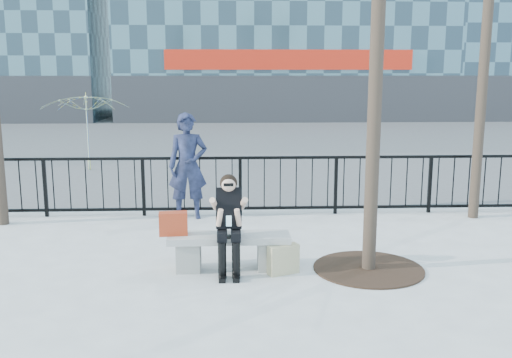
{
  "coord_description": "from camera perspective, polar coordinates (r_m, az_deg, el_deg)",
  "views": [
    {
      "loc": [
        0.04,
        -7.44,
        2.68
      ],
      "look_at": [
        0.4,
        0.8,
        1.1
      ],
      "focal_mm": 40.0,
      "sensor_mm": 36.0,
      "label": 1
    }
  ],
  "objects": [
    {
      "name": "ground",
      "position": [
        7.91,
        -2.68,
        -8.97
      ],
      "size": [
        120.0,
        120.0,
        0.0
      ],
      "primitive_type": "plane",
      "color": "#A09F9B",
      "rests_on": "ground"
    },
    {
      "name": "street_surface",
      "position": [
        22.6,
        -2.57,
        4.03
      ],
      "size": [
        60.0,
        23.0,
        0.01
      ],
      "primitive_type": "cube",
      "color": "#474747",
      "rests_on": "ground"
    },
    {
      "name": "railing",
      "position": [
        10.66,
        -2.66,
        -0.68
      ],
      "size": [
        14.0,
        0.06,
        1.1
      ],
      "color": "black",
      "rests_on": "ground"
    },
    {
      "name": "tree_grate",
      "position": [
        8.03,
        11.17,
        -8.78
      ],
      "size": [
        1.5,
        1.5,
        0.02
      ],
      "primitive_type": "cylinder",
      "color": "black",
      "rests_on": "ground"
    },
    {
      "name": "bench_main",
      "position": [
        7.81,
        -2.7,
        -6.9
      ],
      "size": [
        1.65,
        0.46,
        0.49
      ],
      "color": "slate",
      "rests_on": "ground"
    },
    {
      "name": "seated_woman",
      "position": [
        7.55,
        -2.73,
        -4.6
      ],
      "size": [
        0.5,
        0.64,
        1.34
      ],
      "color": "black",
      "rests_on": "ground"
    },
    {
      "name": "handbag",
      "position": [
        7.78,
        -8.27,
        -4.43
      ],
      "size": [
        0.4,
        0.22,
        0.31
      ],
      "primitive_type": "cube",
      "rotation": [
        0.0,
        0.0,
        0.1
      ],
      "color": "#AB3015",
      "rests_on": "bench_main"
    },
    {
      "name": "shopping_bag",
      "position": [
        7.68,
        2.74,
        -8.04
      ],
      "size": [
        0.44,
        0.31,
        0.4
      ],
      "primitive_type": "cube",
      "rotation": [
        0.0,
        0.0,
        0.41
      ],
      "color": "beige",
      "rests_on": "ground"
    },
    {
      "name": "standing_man",
      "position": [
        10.42,
        -6.83,
        1.3
      ],
      "size": [
        0.74,
        0.52,
        1.93
      ],
      "primitive_type": "imported",
      "rotation": [
        0.0,
        0.0,
        0.08
      ],
      "color": "black",
      "rests_on": "ground"
    },
    {
      "name": "vendor_umbrella",
      "position": [
        15.95,
        -16.58,
        4.54
      ],
      "size": [
        2.82,
        2.85,
        2.11
      ],
      "primitive_type": "imported",
      "rotation": [
        0.0,
        0.0,
        -0.26
      ],
      "color": "#FBF337",
      "rests_on": "ground"
    }
  ]
}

